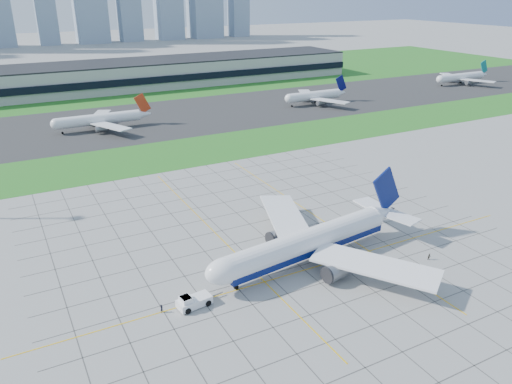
# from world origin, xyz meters

# --- Properties ---
(ground) EXTENTS (1400.00, 1400.00, 0.00)m
(ground) POSITION_xyz_m (0.00, 0.00, 0.00)
(ground) COLOR #9A9A95
(ground) RESTS_ON ground
(grass_median) EXTENTS (700.00, 35.00, 0.04)m
(grass_median) POSITION_xyz_m (0.00, 90.00, 0.02)
(grass_median) COLOR #267421
(grass_median) RESTS_ON ground
(asphalt_taxiway) EXTENTS (700.00, 75.00, 0.04)m
(asphalt_taxiway) POSITION_xyz_m (0.00, 145.00, 0.03)
(asphalt_taxiway) COLOR #383838
(asphalt_taxiway) RESTS_ON ground
(grass_far) EXTENTS (700.00, 145.00, 0.04)m
(grass_far) POSITION_xyz_m (0.00, 255.00, 0.02)
(grass_far) COLOR #267421
(grass_far) RESTS_ON ground
(apron_markings) EXTENTS (120.00, 130.00, 0.03)m
(apron_markings) POSITION_xyz_m (0.43, 11.09, 0.02)
(apron_markings) COLOR #474744
(apron_markings) RESTS_ON ground
(terminal) EXTENTS (260.00, 43.00, 15.80)m
(terminal) POSITION_xyz_m (40.00, 229.87, 7.89)
(terminal) COLOR #B7B7B2
(terminal) RESTS_ON ground
(airliner) EXTENTS (55.62, 56.03, 17.54)m
(airliner) POSITION_xyz_m (2.74, 0.85, 4.80)
(airliner) COLOR white
(airliner) RESTS_ON ground
(pushback_tug) EXTENTS (9.83, 4.10, 2.70)m
(pushback_tug) POSITION_xyz_m (-26.44, -3.12, 1.20)
(pushback_tug) COLOR white
(pushback_tug) RESTS_ON ground
(crew_near) EXTENTS (0.75, 0.72, 1.73)m
(crew_near) POSITION_xyz_m (-32.31, -2.07, 0.86)
(crew_near) COLOR black
(crew_near) RESTS_ON ground
(crew_far) EXTENTS (0.85, 0.71, 1.57)m
(crew_far) POSITION_xyz_m (27.31, -11.55, 0.78)
(crew_far) COLOR #2A261C
(crew_far) RESTS_ON ground
(distant_jet_1) EXTENTS (40.80, 42.66, 14.08)m
(distant_jet_1) POSITION_xyz_m (-13.46, 138.23, 4.49)
(distant_jet_1) COLOR white
(distant_jet_1) RESTS_ON ground
(distant_jet_2) EXTENTS (36.32, 42.66, 14.08)m
(distant_jet_2) POSITION_xyz_m (97.53, 136.74, 4.48)
(distant_jet_2) COLOR white
(distant_jet_2) RESTS_ON ground
(distant_jet_3) EXTENTS (42.51, 42.66, 14.08)m
(distant_jet_3) POSITION_xyz_m (214.07, 142.29, 4.49)
(distant_jet_3) COLOR white
(distant_jet_3) RESTS_ON ground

